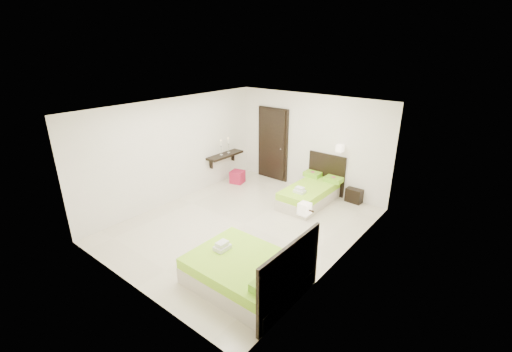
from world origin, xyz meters
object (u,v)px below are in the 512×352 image
Objects in this scene: ottoman at (237,177)px; nightstand at (355,195)px; bed_double at (248,272)px; bed_single at (311,192)px.

nightstand is at bearing 16.33° from ottoman.
bed_double is at bearing -87.63° from nightstand.
nightstand is 3.33m from ottoman.
nightstand is (0.01, 4.25, -0.09)m from bed_double.
bed_double is at bearing -46.09° from ottoman.
bed_single is at bearing 103.58° from bed_double.
ottoman is (-3.19, 3.31, -0.10)m from bed_double.
bed_double reaches higher than nightstand.
bed_single reaches higher than nightstand.
ottoman is (-3.20, -0.94, -0.00)m from nightstand.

